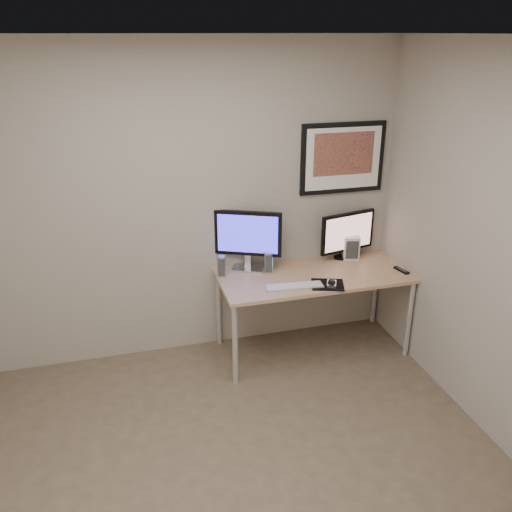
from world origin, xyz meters
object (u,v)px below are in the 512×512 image
object	(u,v)px
framed_art	(343,158)
phone_dock	(270,263)
desk	(314,281)
monitor_large	(248,238)
fan_unit	(351,248)
speaker_left	(221,266)
monitor_tv	(347,234)
speaker_right	(268,262)
keyboard	(294,286)

from	to	relation	value
framed_art	phone_dock	xyz separation A→B (m)	(-0.68, -0.16, -0.83)
desk	phone_dock	bearing A→B (deg)	152.46
monitor_large	fan_unit	xyz separation A→B (m)	(0.94, -0.02, -0.18)
speaker_left	fan_unit	size ratio (longest dim) A/B	0.84
monitor_tv	speaker_left	size ratio (longest dim) A/B	3.02
speaker_left	fan_unit	distance (m)	1.19
framed_art	fan_unit	xyz separation A→B (m)	(0.08, -0.11, -0.79)
monitor_tv	speaker_right	size ratio (longest dim) A/B	2.96
desk	monitor_large	bearing A→B (deg)	153.94
speaker_right	phone_dock	world-z (taller)	speaker_right
fan_unit	keyboard	bearing A→B (deg)	-134.02
speaker_left	monitor_large	bearing A→B (deg)	26.20
framed_art	keyboard	xyz separation A→B (m)	(-0.59, -0.52, -0.88)
fan_unit	framed_art	bearing A→B (deg)	142.48
framed_art	monitor_tv	bearing A→B (deg)	-54.74
framed_art	monitor_large	distance (m)	1.05
framed_art	speaker_right	size ratio (longest dim) A/B	4.16
monitor_large	monitor_tv	world-z (taller)	monitor_large
monitor_large	monitor_tv	bearing A→B (deg)	25.03
monitor_large	fan_unit	distance (m)	0.96
desk	monitor_tv	xyz separation A→B (m)	(0.41, 0.25, 0.29)
keyboard	fan_unit	world-z (taller)	fan_unit
desk	speaker_right	distance (m)	0.42
monitor_large	monitor_tv	size ratio (longest dim) A/B	1.00
keyboard	monitor_tv	bearing A→B (deg)	40.03
desk	speaker_left	xyz separation A→B (m)	(-0.75, 0.17, 0.15)
monitor_large	speaker_right	distance (m)	0.27
desk	keyboard	xyz separation A→B (m)	(-0.24, -0.19, 0.07)
speaker_left	keyboard	size ratio (longest dim) A/B	0.38
speaker_left	monitor_tv	bearing A→B (deg)	13.22
framed_art	keyboard	world-z (taller)	framed_art
monitor_tv	fan_unit	size ratio (longest dim) A/B	2.54
framed_art	monitor_large	size ratio (longest dim) A/B	1.41
desk	phone_dock	distance (m)	0.40
monitor_large	keyboard	distance (m)	0.58
monitor_large	monitor_tv	distance (m)	0.91
speaker_left	phone_dock	world-z (taller)	speaker_left
desk	framed_art	bearing A→B (deg)	43.46
speaker_left	speaker_right	size ratio (longest dim) A/B	0.98
framed_art	monitor_tv	world-z (taller)	framed_art
speaker_right	keyboard	distance (m)	0.36
phone_dock	keyboard	size ratio (longest dim) A/B	0.28
monitor_large	framed_art	bearing A→B (deg)	30.27
desk	speaker_left	world-z (taller)	speaker_left
monitor_large	keyboard	size ratio (longest dim) A/B	1.14
speaker_right	fan_unit	distance (m)	0.80
speaker_right	keyboard	world-z (taller)	speaker_right
monitor_large	phone_dock	xyz separation A→B (m)	(0.17, -0.07, -0.22)
desk	keyboard	world-z (taller)	keyboard
phone_dock	monitor_tv	bearing A→B (deg)	24.50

